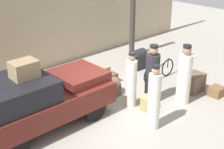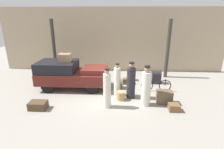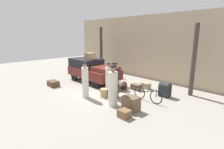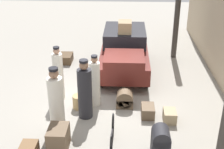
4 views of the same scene
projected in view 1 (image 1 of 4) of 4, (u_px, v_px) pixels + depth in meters
ground_plane at (112, 107)px, 9.43m from camera, size 30.00×30.00×0.00m
station_building_facade at (36, 11)px, 11.26m from camera, size 16.00×0.15×4.50m
canopy_pillar_right at (133, 12)px, 12.76m from camera, size 0.23×0.23×3.74m
truck at (36, 98)px, 8.14m from camera, size 3.81×1.77×1.53m
bicycle at (159, 71)px, 11.10m from camera, size 1.62×0.04×0.70m
wicker_basket at (147, 103)px, 9.22m from camera, size 0.42×0.42×0.42m
porter_lifting_near_truck at (131, 82)px, 9.20m from camera, size 0.33×0.33×1.71m
porter_with_bicycle at (154, 100)px, 8.09m from camera, size 0.34×0.34×1.81m
porter_standing_middle at (184, 77)px, 9.36m from camera, size 0.42×0.42×1.87m
conductor_in_dark_uniform at (152, 76)px, 9.45m from camera, size 0.42×0.42×1.84m
suitcase_small_leather at (109, 78)px, 10.92m from camera, size 0.57×0.39×0.34m
suitcase_black_upright at (102, 71)px, 11.49m from camera, size 0.51×0.36×0.34m
trunk_umber_medium at (194, 83)px, 10.28m from camera, size 0.69×0.50×0.62m
trunk_barrel_dark at (111, 87)px, 10.09m from camera, size 0.42×0.53×0.56m
trunk_large_brown at (216, 91)px, 10.03m from camera, size 0.45×0.41×0.31m
suitcase_tan_flat at (139, 59)px, 12.04m from camera, size 0.53×0.45×0.78m
trunk_on_truck_roof at (24, 69)px, 7.64m from camera, size 0.64×0.50×0.43m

